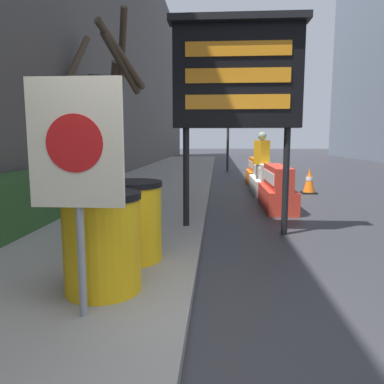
{
  "coord_description": "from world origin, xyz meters",
  "views": [
    {
      "loc": [
        0.22,
        -2.46,
        1.49
      ],
      "look_at": [
        -0.41,
        6.68,
        0.2
      ],
      "focal_mm": 35.0,
      "sensor_mm": 36.0,
      "label": 1
    }
  ],
  "objects_px": {
    "message_board": "(237,77)",
    "jersey_barrier_white": "(264,180)",
    "traffic_light_near_curb": "(228,100)",
    "jersey_barrier_orange_near": "(255,172)",
    "barrel_drum_foreground": "(102,242)",
    "warning_sign": "(76,157)",
    "traffic_cone_near": "(309,181)",
    "jersey_barrier_red_striped": "(277,190)",
    "pedestrian_worker": "(262,158)",
    "barrel_drum_middle": "(131,221)"
  },
  "relations": [
    {
      "from": "warning_sign",
      "to": "jersey_barrier_white",
      "type": "distance_m",
      "value": 8.2
    },
    {
      "from": "jersey_barrier_orange_near",
      "to": "jersey_barrier_white",
      "type": "bearing_deg",
      "value": -90.0
    },
    {
      "from": "barrel_drum_foreground",
      "to": "traffic_light_near_curb",
      "type": "bearing_deg",
      "value": 84.13
    },
    {
      "from": "traffic_cone_near",
      "to": "warning_sign",
      "type": "bearing_deg",
      "value": -114.59
    },
    {
      "from": "traffic_light_near_curb",
      "to": "warning_sign",
      "type": "bearing_deg",
      "value": -95.69
    },
    {
      "from": "jersey_barrier_orange_near",
      "to": "pedestrian_worker",
      "type": "relative_size",
      "value": 0.99
    },
    {
      "from": "barrel_drum_middle",
      "to": "traffic_light_near_curb",
      "type": "height_order",
      "value": "traffic_light_near_curb"
    },
    {
      "from": "jersey_barrier_white",
      "to": "traffic_light_near_curb",
      "type": "xyz_separation_m",
      "value": [
        -0.81,
        7.34,
        2.92
      ]
    },
    {
      "from": "barrel_drum_foreground",
      "to": "message_board",
      "type": "relative_size",
      "value": 0.28
    },
    {
      "from": "jersey_barrier_orange_near",
      "to": "jersey_barrier_red_striped",
      "type": "bearing_deg",
      "value": -90.0
    },
    {
      "from": "traffic_cone_near",
      "to": "barrel_drum_foreground",
      "type": "bearing_deg",
      "value": -116.07
    },
    {
      "from": "message_board",
      "to": "pedestrian_worker",
      "type": "bearing_deg",
      "value": 78.33
    },
    {
      "from": "jersey_barrier_red_striped",
      "to": "warning_sign",
      "type": "bearing_deg",
      "value": -113.16
    },
    {
      "from": "barrel_drum_middle",
      "to": "jersey_barrier_white",
      "type": "xyz_separation_m",
      "value": [
        2.26,
        6.39,
        -0.2
      ]
    },
    {
      "from": "traffic_light_near_curb",
      "to": "pedestrian_worker",
      "type": "relative_size",
      "value": 2.72
    },
    {
      "from": "warning_sign",
      "to": "message_board",
      "type": "bearing_deg",
      "value": 67.34
    },
    {
      "from": "barrel_drum_foreground",
      "to": "traffic_light_near_curb",
      "type": "distance_m",
      "value": 14.96
    },
    {
      "from": "warning_sign",
      "to": "message_board",
      "type": "height_order",
      "value": "message_board"
    },
    {
      "from": "barrel_drum_foreground",
      "to": "pedestrian_worker",
      "type": "height_order",
      "value": "pedestrian_worker"
    },
    {
      "from": "barrel_drum_middle",
      "to": "message_board",
      "type": "distance_m",
      "value": 2.84
    },
    {
      "from": "message_board",
      "to": "traffic_light_near_curb",
      "type": "xyz_separation_m",
      "value": [
        0.19,
        11.99,
        0.87
      ]
    },
    {
      "from": "traffic_light_near_curb",
      "to": "jersey_barrier_white",
      "type": "bearing_deg",
      "value": -83.68
    },
    {
      "from": "jersey_barrier_red_striped",
      "to": "jersey_barrier_white",
      "type": "relative_size",
      "value": 0.9
    },
    {
      "from": "barrel_drum_middle",
      "to": "traffic_cone_near",
      "type": "bearing_deg",
      "value": 61.25
    },
    {
      "from": "barrel_drum_middle",
      "to": "traffic_light_near_curb",
      "type": "distance_m",
      "value": 14.08
    },
    {
      "from": "warning_sign",
      "to": "jersey_barrier_orange_near",
      "type": "relative_size",
      "value": 1.08
    },
    {
      "from": "warning_sign",
      "to": "traffic_light_near_curb",
      "type": "distance_m",
      "value": 15.35
    },
    {
      "from": "barrel_drum_foreground",
      "to": "pedestrian_worker",
      "type": "distance_m",
      "value": 7.33
    },
    {
      "from": "warning_sign",
      "to": "traffic_cone_near",
      "type": "bearing_deg",
      "value": 65.41
    },
    {
      "from": "barrel_drum_foreground",
      "to": "warning_sign",
      "type": "xyz_separation_m",
      "value": [
        -0.01,
        -0.52,
        0.79
      ]
    },
    {
      "from": "message_board",
      "to": "jersey_barrier_white",
      "type": "xyz_separation_m",
      "value": [
        1.0,
        4.65,
        -2.05
      ]
    },
    {
      "from": "barrel_drum_foreground",
      "to": "traffic_light_near_curb",
      "type": "height_order",
      "value": "traffic_light_near_curb"
    },
    {
      "from": "message_board",
      "to": "jersey_barrier_white",
      "type": "distance_m",
      "value": 5.18
    },
    {
      "from": "jersey_barrier_white",
      "to": "traffic_light_near_curb",
      "type": "bearing_deg",
      "value": 96.32
    },
    {
      "from": "jersey_barrier_red_striped",
      "to": "pedestrian_worker",
      "type": "distance_m",
      "value": 2.15
    },
    {
      "from": "message_board",
      "to": "jersey_barrier_orange_near",
      "type": "relative_size",
      "value": 1.96
    },
    {
      "from": "barrel_drum_middle",
      "to": "traffic_light_near_curb",
      "type": "xyz_separation_m",
      "value": [
        1.45,
        13.74,
        2.73
      ]
    },
    {
      "from": "barrel_drum_foreground",
      "to": "jersey_barrier_white",
      "type": "xyz_separation_m",
      "value": [
        2.32,
        7.29,
        -0.2
      ]
    },
    {
      "from": "jersey_barrier_red_striped",
      "to": "jersey_barrier_orange_near",
      "type": "relative_size",
      "value": 1.15
    },
    {
      "from": "traffic_cone_near",
      "to": "traffic_light_near_curb",
      "type": "relative_size",
      "value": 0.16
    },
    {
      "from": "warning_sign",
      "to": "jersey_barrier_white",
      "type": "height_order",
      "value": "warning_sign"
    },
    {
      "from": "warning_sign",
      "to": "jersey_barrier_orange_near",
      "type": "xyz_separation_m",
      "value": [
        2.32,
        10.1,
        -0.97
      ]
    },
    {
      "from": "barrel_drum_foreground",
      "to": "jersey_barrier_red_striped",
      "type": "xyz_separation_m",
      "value": [
        2.32,
        4.91,
        -0.17
      ]
    },
    {
      "from": "message_board",
      "to": "traffic_cone_near",
      "type": "height_order",
      "value": "message_board"
    },
    {
      "from": "barrel_drum_middle",
      "to": "jersey_barrier_orange_near",
      "type": "bearing_deg",
      "value": 75.42
    },
    {
      "from": "jersey_barrier_red_striped",
      "to": "traffic_light_near_curb",
      "type": "height_order",
      "value": "traffic_light_near_curb"
    },
    {
      "from": "jersey_barrier_orange_near",
      "to": "traffic_light_near_curb",
      "type": "distance_m",
      "value": 5.88
    },
    {
      "from": "barrel_drum_middle",
      "to": "jersey_barrier_orange_near",
      "type": "relative_size",
      "value": 0.54
    },
    {
      "from": "traffic_cone_near",
      "to": "pedestrian_worker",
      "type": "xyz_separation_m",
      "value": [
        -1.36,
        -0.33,
        0.65
      ]
    },
    {
      "from": "jersey_barrier_orange_near",
      "to": "barrel_drum_foreground",
      "type": "bearing_deg",
      "value": -103.59
    }
  ]
}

